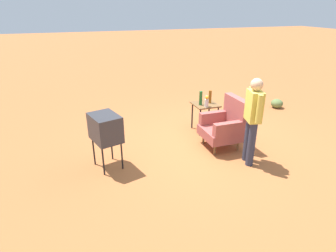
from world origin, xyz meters
name	(u,v)px	position (x,y,z in m)	size (l,w,h in m)	color
ground_plane	(211,143)	(0.00, 0.00, 0.00)	(60.00, 60.00, 0.00)	#AD6033
armchair	(226,124)	(0.23, 0.20, 0.50)	(0.78, 0.78, 1.06)	brown
side_table	(205,108)	(-0.65, 0.15, 0.57)	(0.56, 0.56, 0.68)	black
tv_on_stand	(105,128)	(0.28, -2.26, 0.78)	(0.70, 0.59, 1.03)	black
person_standing	(253,117)	(0.99, 0.28, 0.94)	(0.55, 0.31, 1.64)	#2D3347
bottle_tall_amber	(210,97)	(-0.68, 0.27, 0.83)	(0.07, 0.07, 0.30)	brown
bottle_wine_green	(201,98)	(-0.62, 0.01, 0.84)	(0.07, 0.07, 0.32)	#1E5623
flower_vase	(207,101)	(-0.45, 0.07, 0.82)	(0.15, 0.10, 0.27)	silver
shrub_far	(277,103)	(-1.44, 2.89, 0.13)	(0.34, 0.34, 0.26)	olive
shrub_lone	(254,99)	(-1.93, 2.44, 0.15)	(0.40, 0.40, 0.31)	#475B33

